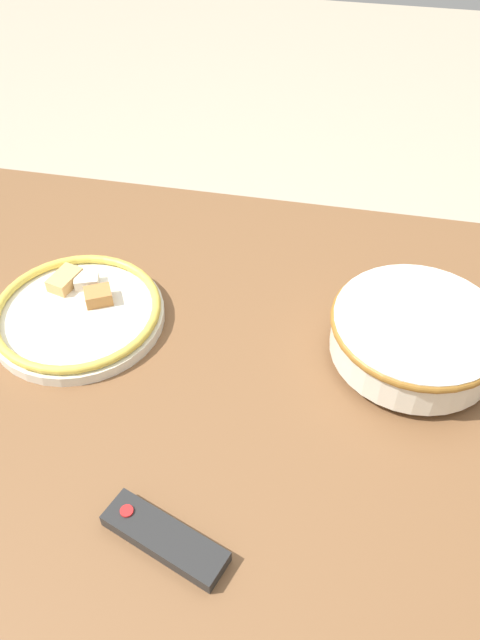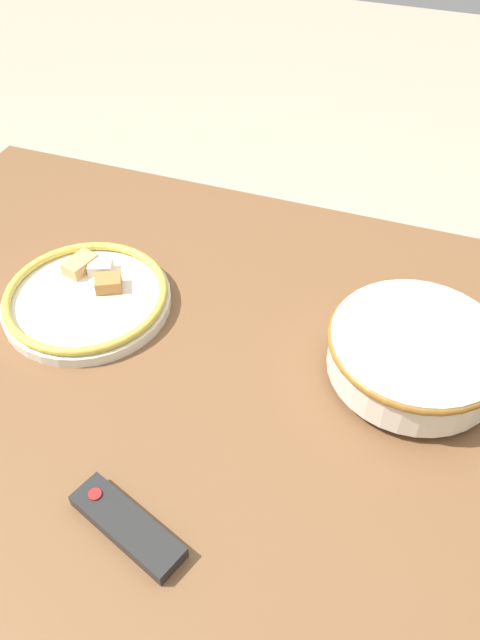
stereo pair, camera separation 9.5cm
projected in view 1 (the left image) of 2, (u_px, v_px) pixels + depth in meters
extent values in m
plane|color=#B7A88E|center=(240.00, 575.00, 1.46)|extent=(8.00, 8.00, 0.00)
cube|color=brown|center=(241.00, 375.00, 0.95)|extent=(1.41, 0.90, 0.04)
cylinder|color=brown|center=(24.00, 320.00, 1.57)|extent=(0.06, 0.06, 0.71)
cylinder|color=silver|center=(410.00, 353.00, 0.95)|extent=(0.11, 0.11, 0.01)
cylinder|color=silver|center=(416.00, 335.00, 0.92)|extent=(0.25, 0.25, 0.06)
cylinder|color=#C67A33|center=(415.00, 337.00, 0.92)|extent=(0.22, 0.22, 0.06)
torus|color=#936023|center=(419.00, 323.00, 0.90)|extent=(0.26, 0.26, 0.01)
cylinder|color=silver|center=(79.00, 317.00, 1.00)|extent=(0.28, 0.28, 0.02)
torus|color=gold|center=(77.00, 310.00, 0.99)|extent=(0.27, 0.27, 0.01)
cube|color=#B2753D|center=(98.00, 296.00, 1.00)|extent=(0.05, 0.05, 0.02)
cube|color=silver|center=(87.00, 281.00, 1.03)|extent=(0.05, 0.04, 0.02)
cube|color=tan|center=(65.00, 280.00, 1.03)|extent=(0.05, 0.06, 0.02)
cube|color=black|center=(165.00, 538.00, 0.73)|extent=(0.16, 0.10, 0.02)
cylinder|color=red|center=(127.00, 511.00, 0.75)|extent=(0.02, 0.02, 0.00)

